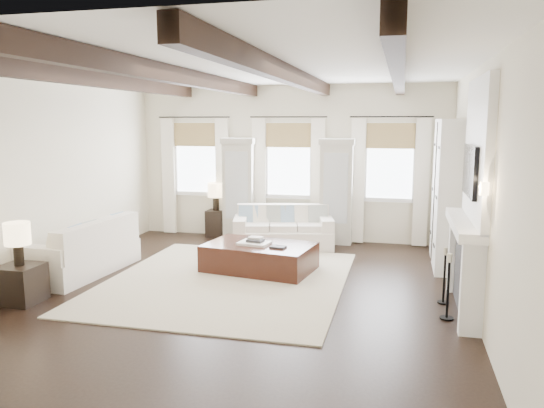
% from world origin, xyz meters
% --- Properties ---
extents(ground, '(7.50, 7.50, 0.00)m').
position_xyz_m(ground, '(0.00, 0.00, 0.00)').
color(ground, black).
rests_on(ground, ground).
extents(room_shell, '(6.54, 7.54, 3.22)m').
position_xyz_m(room_shell, '(0.75, 0.90, 1.89)').
color(room_shell, beige).
rests_on(room_shell, ground).
extents(area_rug, '(3.61, 4.18, 0.02)m').
position_xyz_m(area_rug, '(-0.30, 0.51, 0.01)').
color(area_rug, '#BDB296').
rests_on(area_rug, ground).
extents(sofa_back, '(2.07, 1.30, 0.82)m').
position_xyz_m(sofa_back, '(0.06, 2.93, 0.34)').
color(sofa_back, silver).
rests_on(sofa_back, ground).
extents(sofa_left, '(1.06, 2.12, 0.88)m').
position_xyz_m(sofa_left, '(-2.68, 0.37, 0.36)').
color(sofa_left, silver).
rests_on(sofa_left, ground).
extents(ottoman, '(1.88, 1.34, 0.46)m').
position_xyz_m(ottoman, '(0.04, 1.19, 0.23)').
color(ottoman, black).
rests_on(ottoman, ground).
extents(tray, '(0.55, 0.45, 0.04)m').
position_xyz_m(tray, '(-0.04, 1.16, 0.48)').
color(tray, white).
rests_on(tray, ottoman).
extents(book_lower, '(0.29, 0.24, 0.04)m').
position_xyz_m(book_lower, '(-0.02, 1.17, 0.52)').
color(book_lower, '#262628').
rests_on(book_lower, tray).
extents(book_upper, '(0.24, 0.20, 0.03)m').
position_xyz_m(book_upper, '(-0.03, 1.23, 0.55)').
color(book_upper, beige).
rests_on(book_upper, book_lower).
extents(book_loose, '(0.27, 0.22, 0.03)m').
position_xyz_m(book_loose, '(0.40, 1.00, 0.47)').
color(book_loose, '#262628').
rests_on(book_loose, ottoman).
extents(side_table_front, '(0.53, 0.53, 0.53)m').
position_xyz_m(side_table_front, '(-2.73, -1.09, 0.26)').
color(side_table_front, black).
rests_on(side_table_front, ground).
extents(lamp_front, '(0.34, 0.34, 0.59)m').
position_xyz_m(lamp_front, '(-2.73, -1.09, 0.93)').
color(lamp_front, black).
rests_on(lamp_front, side_table_front).
extents(side_table_back, '(0.38, 0.38, 0.57)m').
position_xyz_m(side_table_back, '(-1.57, 3.56, 0.29)').
color(side_table_back, black).
rests_on(side_table_back, ground).
extents(lamp_back, '(0.34, 0.34, 0.59)m').
position_xyz_m(lamp_back, '(-1.57, 3.56, 0.97)').
color(lamp_back, black).
rests_on(lamp_back, side_table_back).
extents(candlestick_near, '(0.17, 0.17, 0.85)m').
position_xyz_m(candlestick_near, '(2.90, -0.35, 0.35)').
color(candlestick_near, black).
rests_on(candlestick_near, ground).
extents(candlestick_far, '(0.16, 0.16, 0.78)m').
position_xyz_m(candlestick_far, '(2.90, 0.25, 0.32)').
color(candlestick_far, black).
rests_on(candlestick_far, ground).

